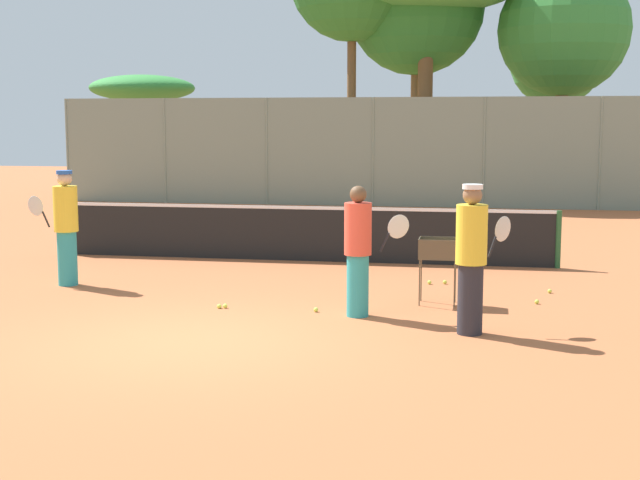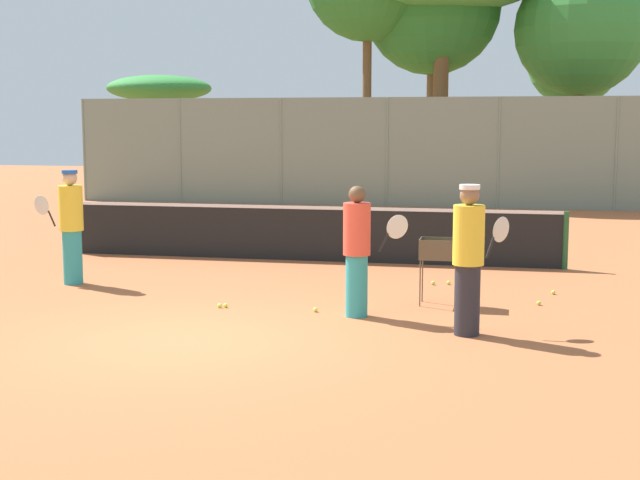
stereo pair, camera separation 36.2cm
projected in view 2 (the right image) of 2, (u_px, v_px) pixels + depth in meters
name	position (u px, v px, depth m)	size (l,w,h in m)	color
ground_plane	(190.00, 341.00, 11.03)	(80.00, 80.00, 0.00)	#B26038
tennis_net	(307.00, 232.00, 17.29)	(9.82, 0.10, 1.07)	#26592D
back_fence	(387.00, 152.00, 28.25)	(20.95, 0.08, 3.46)	gray
tree_0	(581.00, 30.00, 30.43)	(4.53, 4.53, 8.09)	brown
tree_2	(432.00, 6.00, 31.60)	(4.89, 4.89, 9.23)	brown
tree_3	(159.00, 91.00, 33.62)	(3.93, 3.93, 4.43)	brown
tree_4	(574.00, 60.00, 32.19)	(3.38, 3.38, 6.62)	brown
player_white_outfit	(357.00, 250.00, 12.28)	(0.94, 0.38, 1.82)	teal
player_red_cap	(71.00, 225.00, 14.76)	(0.96, 0.39, 1.90)	teal
player_yellow_shirt	(469.00, 258.00, 11.20)	(0.74, 0.76, 1.92)	#26262D
ball_cart	(439.00, 254.00, 13.11)	(0.56, 0.41, 0.99)	brown
tennis_ball_0	(226.00, 305.00, 12.98)	(0.07, 0.07, 0.07)	#D1E54C
tennis_ball_1	(553.00, 292.00, 13.97)	(0.07, 0.07, 0.07)	#D1E54C
tennis_ball_2	(355.00, 316.00, 12.28)	(0.07, 0.07, 0.07)	#D1E54C
tennis_ball_3	(220.00, 306.00, 12.96)	(0.07, 0.07, 0.07)	#D1E54C
tennis_ball_4	(539.00, 303.00, 13.15)	(0.07, 0.07, 0.07)	#D1E54C
tennis_ball_5	(315.00, 310.00, 12.68)	(0.07, 0.07, 0.07)	#D1E54C
tennis_ball_6	(433.00, 283.00, 14.79)	(0.07, 0.07, 0.07)	#D1E54C
tennis_ball_7	(469.00, 295.00, 13.74)	(0.07, 0.07, 0.07)	#D1E54C
tennis_ball_8	(449.00, 283.00, 14.80)	(0.07, 0.07, 0.07)	#D1E54C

